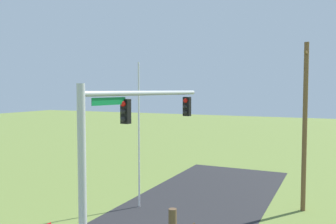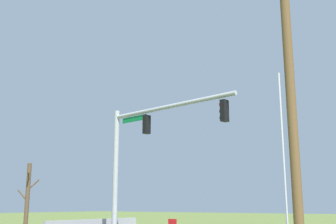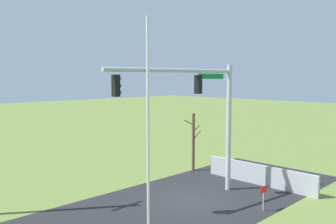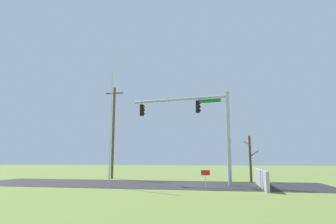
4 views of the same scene
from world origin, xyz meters
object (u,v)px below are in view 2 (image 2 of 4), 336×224
bare_tree (27,204)px  flagpole (284,157)px  signal_mast (143,145)px  utility_pole (291,95)px

bare_tree → flagpole: bearing=-146.4°
signal_mast → bare_tree: 6.20m
bare_tree → utility_pole: bearing=171.6°
signal_mast → flagpole: bearing=-155.7°
flagpole → utility_pole: utility_pole is taller
flagpole → bare_tree: (10.13, 6.73, -2.17)m
utility_pole → flagpole: bearing=-68.8°
signal_mast → utility_pole: 11.32m
flagpole → bare_tree: flagpole is taller
utility_pole → bare_tree: 13.96m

